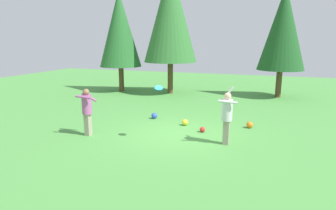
{
  "coord_description": "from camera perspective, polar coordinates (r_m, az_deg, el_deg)",
  "views": [
    {
      "loc": [
        3.1,
        -9.6,
        3.31
      ],
      "look_at": [
        -0.33,
        0.04,
        1.05
      ],
      "focal_mm": 31.48,
      "sensor_mm": 36.0,
      "label": 1
    }
  ],
  "objects": [
    {
      "name": "ball_red",
      "position": [
        10.91,
        6.66,
        -4.74
      ],
      "size": [
        0.2,
        0.2,
        0.2
      ],
      "primitive_type": "sphere",
      "color": "red",
      "rests_on": "ground_plane"
    },
    {
      "name": "ball_yellow",
      "position": [
        11.7,
        3.32,
        -3.37
      ],
      "size": [
        0.25,
        0.25,
        0.25
      ],
      "primitive_type": "sphere",
      "color": "yellow",
      "rests_on": "ground_plane"
    },
    {
      "name": "ground_plane",
      "position": [
        10.62,
        1.6,
        -5.71
      ],
      "size": [
        40.0,
        40.0,
        0.0
      ],
      "primitive_type": "plane",
      "color": "#4C9342"
    },
    {
      "name": "ball_orange",
      "position": [
        11.77,
        15.53,
        -3.71
      ],
      "size": [
        0.25,
        0.25,
        0.25
      ],
      "primitive_type": "sphere",
      "color": "orange",
      "rests_on": "ground_plane"
    },
    {
      "name": "person_catcher",
      "position": [
        10.65,
        -15.42,
        -0.58
      ],
      "size": [
        0.62,
        0.54,
        1.67
      ],
      "rotation": [
        0.0,
        0.0,
        0.12
      ],
      "color": "gray",
      "rests_on": "ground_plane"
    },
    {
      "name": "ball_blue",
      "position": [
        12.69,
        -2.67,
        -2.08
      ],
      "size": [
        0.26,
        0.26,
        0.26
      ],
      "primitive_type": "sphere",
      "color": "blue",
      "rests_on": "ground_plane"
    },
    {
      "name": "tree_left",
      "position": [
        18.6,
        0.47,
        17.2
      ],
      "size": [
        3.25,
        3.25,
        7.76
      ],
      "color": "brown",
      "rests_on": "ground_plane"
    },
    {
      "name": "person_thrower",
      "position": [
        9.56,
        11.34,
        -1.67
      ],
      "size": [
        0.6,
        0.56,
        1.88
      ],
      "rotation": [
        0.0,
        0.0,
        -2.95
      ],
      "color": "gray",
      "rests_on": "ground_plane"
    },
    {
      "name": "tree_far_left",
      "position": [
        19.58,
        -9.34,
        14.26
      ],
      "size": [
        2.67,
        2.67,
        6.38
      ],
      "color": "brown",
      "rests_on": "ground_plane"
    },
    {
      "name": "tree_right",
      "position": [
        18.4,
        21.4,
        13.61
      ],
      "size": [
        2.65,
        2.65,
        6.33
      ],
      "color": "brown",
      "rests_on": "ground_plane"
    },
    {
      "name": "frisbee",
      "position": [
        9.54,
        -1.83,
        3.32
      ],
      "size": [
        0.36,
        0.35,
        0.13
      ],
      "color": "#2393D1"
    }
  ]
}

